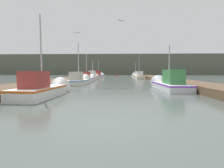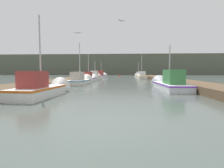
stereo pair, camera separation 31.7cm
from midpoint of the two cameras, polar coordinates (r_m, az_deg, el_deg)
name	(u,v)px [view 2 (the right image)]	position (r m, az deg, el deg)	size (l,w,h in m)	color
ground_plane	(101,124)	(4.82, -1.67, -12.87)	(200.00, 200.00, 0.00)	#47514C
dock_left	(64,81)	(21.74, -14.92, 1.02)	(2.65, 40.00, 0.49)	brown
dock_right	(174,81)	(21.49, 19.86, 0.88)	(2.65, 40.00, 0.49)	brown
distant_shore_ridge	(121,65)	(73.92, 3.23, 6.20)	(120.00, 16.00, 7.86)	#565B4C
fishing_boat_0	(44,88)	(10.64, -20.51, -1.36)	(1.78, 4.77, 4.88)	silver
fishing_boat_1	(168,83)	(14.65, 18.37, 0.18)	(1.79, 6.33, 3.93)	silver
fishing_boat_2	(81,80)	(19.45, -9.59, 1.14)	(1.94, 5.47, 4.96)	silver
fishing_boat_3	(89,78)	(24.38, -7.11, 1.84)	(1.97, 5.43, 4.16)	silver
fishing_boat_4	(95,77)	(29.11, -5.19, 2.34)	(1.69, 4.45, 3.50)	silver
fishing_boat_5	(141,76)	(33.28, 9.82, 2.46)	(1.58, 6.04, 4.92)	silver
fishing_boat_6	(101,76)	(37.47, -3.22, 2.78)	(2.13, 5.84, 4.02)	silver
fishing_boat_7	(138,75)	(41.67, 8.79, 2.78)	(1.67, 4.61, 3.98)	silver
mooring_piling_0	(98,75)	(40.09, -4.24, 3.07)	(0.35, 0.35, 1.17)	#473523
mooring_piling_1	(91,75)	(32.53, -6.49, 2.80)	(0.26, 0.26, 1.20)	#473523
mooring_piling_2	(145,76)	(36.16, 10.95, 2.70)	(0.32, 0.32, 0.96)	#473523
mooring_piling_3	(143,75)	(41.04, 10.29, 2.92)	(0.30, 0.30, 1.00)	#473523
channel_buoy	(120,76)	(47.32, 2.71, 2.71)	(0.50, 0.50, 1.00)	red
seagull_lead	(122,21)	(13.62, 3.85, 19.93)	(0.53, 0.39, 0.12)	white
seagull_1	(77,33)	(13.89, -10.67, 16.10)	(0.56, 0.30, 0.12)	white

